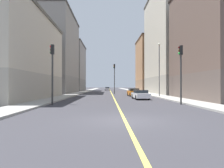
% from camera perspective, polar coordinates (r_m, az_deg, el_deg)
% --- Properties ---
extents(ground_plane, '(400.00, 400.00, 0.00)m').
position_cam_1_polar(ground_plane, '(10.64, 3.64, -10.24)').
color(ground_plane, '#343338').
rests_on(ground_plane, ground).
extents(sidewalk_left, '(2.64, 168.00, 0.15)m').
position_cam_1_polar(sidewalk_left, '(60.11, 7.15, -2.13)').
color(sidewalk_left, '#9E9B93').
rests_on(sidewalk_left, ground).
extents(sidewalk_right, '(2.64, 168.00, 0.15)m').
position_cam_1_polar(sidewalk_right, '(59.88, -7.89, -2.13)').
color(sidewalk_right, '#9E9B93').
rests_on(sidewalk_right, ground).
extents(lane_center_stripe, '(0.16, 154.00, 0.01)m').
position_cam_1_polar(lane_center_stripe, '(59.48, -0.36, -2.21)').
color(lane_center_stripe, '#E5D14C').
rests_on(lane_center_stripe, ground).
extents(building_left_mid, '(10.62, 20.73, 23.15)m').
position_cam_1_polar(building_left_mid, '(47.95, 17.67, 11.31)').
color(building_left_mid, '#9D9688').
rests_on(building_left_mid, ground).
extents(building_left_far, '(10.62, 15.04, 17.17)m').
position_cam_1_polar(building_left_far, '(67.10, 11.95, 5.34)').
color(building_left_far, '#8F6B4F').
rests_on(building_left_far, ground).
extents(building_right_corner, '(10.62, 19.67, 11.47)m').
position_cam_1_polar(building_right_corner, '(29.95, -28.10, 7.13)').
color(building_right_corner, '#9D9688').
rests_on(building_right_corner, ground).
extents(building_right_midblock, '(10.62, 18.35, 18.87)m').
position_cam_1_polar(building_right_midblock, '(50.59, -16.78, 8.23)').
color(building_right_midblock, slate).
rests_on(building_right_midblock, ground).
extents(building_right_distant, '(10.62, 16.65, 15.86)m').
position_cam_1_polar(building_right_distant, '(69.17, -12.45, 4.62)').
color(building_right_distant, slate).
rests_on(building_right_distant, ground).
extents(traffic_light_left_near, '(0.40, 0.32, 5.65)m').
position_cam_1_polar(traffic_light_left_near, '(20.30, 19.01, 4.85)').
color(traffic_light_left_near, '#2D2D2D').
rests_on(traffic_light_left_near, ground).
extents(traffic_light_right_near, '(0.40, 0.32, 5.68)m').
position_cam_1_polar(traffic_light_right_near, '(19.77, -16.68, 5.04)').
color(traffic_light_right_near, '#2D2D2D').
rests_on(traffic_light_right_near, ground).
extents(traffic_light_median_far, '(0.40, 0.32, 6.50)m').
position_cam_1_polar(traffic_light_median_far, '(43.40, 0.68, 2.65)').
color(traffic_light_median_far, '#2D2D2D').
rests_on(traffic_light_median_far, ground).
extents(street_lamp_left_near, '(0.36, 0.36, 8.29)m').
position_cam_1_polar(street_lamp_left_near, '(32.04, 13.33, 5.40)').
color(street_lamp_left_near, '#4C4C51').
rests_on(street_lamp_left_near, ground).
extents(car_silver, '(1.89, 3.98, 1.26)m').
position_cam_1_polar(car_silver, '(76.68, -1.34, -1.36)').
color(car_silver, silver).
rests_on(car_silver, ground).
extents(car_white, '(1.96, 4.59, 1.24)m').
position_cam_1_polar(car_white, '(26.89, 8.12, -3.00)').
color(car_white, white).
rests_on(car_white, ground).
extents(car_orange, '(1.94, 4.45, 1.34)m').
position_cam_1_polar(car_orange, '(34.69, 6.20, -2.37)').
color(car_orange, orange).
rests_on(car_orange, ground).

